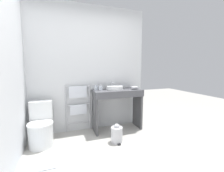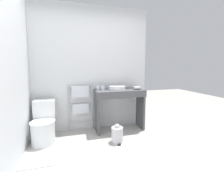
{
  "view_description": "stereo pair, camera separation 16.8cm",
  "coord_description": "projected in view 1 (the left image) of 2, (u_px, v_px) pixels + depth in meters",
  "views": [
    {
      "loc": [
        -0.57,
        -1.6,
        1.34
      ],
      "look_at": [
        0.24,
        0.69,
        1.03
      ],
      "focal_mm": 24.0,
      "sensor_mm": 36.0,
      "label": 1
    },
    {
      "loc": [
        -0.41,
        -1.65,
        1.34
      ],
      "look_at": [
        0.24,
        0.69,
        1.03
      ],
      "focal_mm": 24.0,
      "sensor_mm": 36.0,
      "label": 2
    }
  ],
  "objects": [
    {
      "name": "wall_back",
      "position": [
        87.0,
        69.0,
        3.17
      ],
      "size": [
        2.55,
        0.12,
        2.59
      ],
      "primitive_type": "cube",
      "color": "silver",
      "rests_on": "ground_plane"
    },
    {
      "name": "trash_bin",
      "position": [
        117.0,
        134.0,
        2.67
      ],
      "size": [
        0.21,
        0.24,
        0.34
      ],
      "color": "silver",
      "rests_on": "ground_plane"
    },
    {
      "name": "toilet",
      "position": [
        41.0,
        127.0,
        2.59
      ],
      "size": [
        0.41,
        0.56,
        0.74
      ],
      "color": "white",
      "rests_on": "ground_plane"
    },
    {
      "name": "faucet",
      "position": [
        112.0,
        84.0,
        3.27
      ],
      "size": [
        0.02,
        0.1,
        0.15
      ],
      "color": "silver",
      "rests_on": "vanity_counter"
    },
    {
      "name": "wall_side",
      "position": [
        8.0,
        70.0,
        2.0
      ],
      "size": [
        0.12,
        2.26,
        2.59
      ],
      "primitive_type": "cube",
      "color": "silver",
      "rests_on": "ground_plane"
    },
    {
      "name": "towel_radiator",
      "position": [
        78.0,
        102.0,
        3.08
      ],
      "size": [
        0.51,
        0.06,
        0.98
      ],
      "color": "silver",
      "rests_on": "ground_plane"
    },
    {
      "name": "vanity_counter",
      "position": [
        118.0,
        103.0,
        3.16
      ],
      "size": [
        1.01,
        0.45,
        0.87
      ],
      "color": "#4C4C51",
      "rests_on": "ground_plane"
    },
    {
      "name": "sink_basin",
      "position": [
        115.0,
        88.0,
        3.12
      ],
      "size": [
        0.35,
        0.35,
        0.08
      ],
      "color": "white",
      "rests_on": "vanity_counter"
    },
    {
      "name": "bath_mat",
      "position": [
        35.0,
        164.0,
        2.06
      ],
      "size": [
        0.56,
        0.36,
        0.01
      ],
      "primitive_type": "cube",
      "color": "#B2BCCC",
      "rests_on": "ground_plane"
    },
    {
      "name": "cup_near_wall",
      "position": [
        96.0,
        88.0,
        3.1
      ],
      "size": [
        0.08,
        0.08,
        0.09
      ],
      "color": "silver",
      "rests_on": "vanity_counter"
    },
    {
      "name": "cup_near_edge",
      "position": [
        101.0,
        88.0,
        3.07
      ],
      "size": [
        0.07,
        0.07,
        0.09
      ],
      "color": "silver",
      "rests_on": "vanity_counter"
    },
    {
      "name": "hair_dryer",
      "position": [
        134.0,
        88.0,
        3.19
      ],
      "size": [
        0.18,
        0.15,
        0.07
      ],
      "color": "#B7B7BC",
      "rests_on": "vanity_counter"
    }
  ]
}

